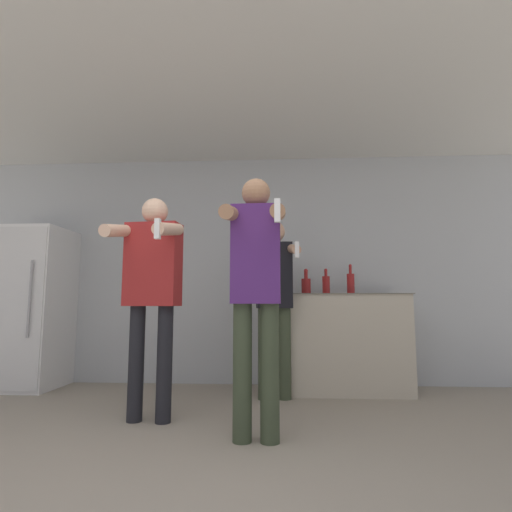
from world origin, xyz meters
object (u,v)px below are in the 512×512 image
object	(u,v)px
refrigerator	(28,307)
bottle_short_whiskey	(306,285)
person_spectator_back	(274,293)
person_man_side	(152,281)
bottle_brown_liquor	(326,284)
person_woman_foreground	(256,283)
bottle_dark_rum	(351,283)

from	to	relation	value
refrigerator	bottle_short_whiskey	size ratio (longest dim) A/B	6.43
person_spectator_back	bottle_short_whiskey	bearing A→B (deg)	47.88
person_man_side	bottle_short_whiskey	bearing A→B (deg)	42.01
refrigerator	bottle_brown_liquor	distance (m)	3.18
bottle_short_whiskey	person_man_side	distance (m)	1.69
bottle_brown_liquor	person_spectator_back	size ratio (longest dim) A/B	0.16
refrigerator	person_spectator_back	xyz separation A→B (m)	(2.64, -0.36, 0.14)
bottle_short_whiskey	person_woman_foreground	world-z (taller)	person_woman_foreground
bottle_short_whiskey	person_spectator_back	bearing A→B (deg)	-132.12
bottle_brown_liquor	person_woman_foreground	xyz separation A→B (m)	(-0.64, -1.52, -0.07)
bottle_dark_rum	person_spectator_back	world-z (taller)	person_spectator_back
person_woman_foreground	person_man_side	world-z (taller)	person_woman_foreground
bottle_brown_liquor	person_spectator_back	distance (m)	0.65
bottle_dark_rum	bottle_brown_liquor	xyz separation A→B (m)	(-0.25, 0.00, -0.01)
bottle_dark_rum	person_spectator_back	size ratio (longest dim) A/B	0.18
refrigerator	person_man_side	world-z (taller)	person_man_side
person_man_side	bottle_dark_rum	bearing A→B (deg)	33.45
refrigerator	bottle_dark_rum	xyz separation A→B (m)	(3.43, 0.00, 0.25)
bottle_dark_rum	person_man_side	xyz separation A→B (m)	(-1.71, -1.13, -0.04)
refrigerator	bottle_short_whiskey	xyz separation A→B (m)	(2.97, 0.00, 0.23)
bottle_short_whiskey	person_man_side	size ratio (longest dim) A/B	0.15
person_man_side	person_spectator_back	distance (m)	1.21
refrigerator	bottle_dark_rum	distance (m)	3.43
bottle_dark_rum	refrigerator	bearing A→B (deg)	-179.96
refrigerator	person_spectator_back	bearing A→B (deg)	-7.69
bottle_short_whiskey	person_woman_foreground	distance (m)	1.58
refrigerator	person_man_side	xyz separation A→B (m)	(1.71, -1.13, 0.20)
bottle_short_whiskey	person_man_side	bearing A→B (deg)	-137.99
bottle_dark_rum	person_spectator_back	xyz separation A→B (m)	(-0.78, -0.36, -0.11)
bottle_short_whiskey	refrigerator	bearing A→B (deg)	-179.95
bottle_short_whiskey	bottle_brown_liquor	bearing A→B (deg)	0.00
bottle_short_whiskey	person_spectator_back	world-z (taller)	person_spectator_back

